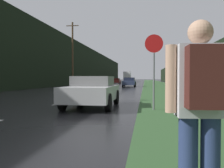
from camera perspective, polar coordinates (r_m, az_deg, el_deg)
name	(u,v)px	position (r m, az deg, el deg)	size (l,w,h in m)	color
grass_verge	(162,86)	(38.64, 11.97, -0.50)	(6.00, 240.00, 0.02)	#33562D
lane_stripe_c	(63,102)	(13.03, -11.68, -4.26)	(0.12, 3.00, 0.01)	silver
lane_stripe_d	(92,94)	(19.75, -4.84, -2.31)	(0.12, 3.00, 0.01)	silver
lane_stripe_e	(106,90)	(26.61, -1.51, -1.34)	(0.12, 3.00, 0.01)	silver
lane_stripe_f	(114,87)	(33.53, 0.45, -0.77)	(0.12, 3.00, 0.01)	silver
treeline_far_side	(76,64)	(50.72, -8.67, 4.90)	(2.00, 140.00, 8.74)	black
treeline_near_side	(189,71)	(49.32, 18.14, 2.96)	(2.00, 140.00, 5.33)	black
utility_pole_far	(73,54)	(34.49, -9.46, 7.18)	(1.80, 0.24, 9.25)	#4C3823
stop_sign	(154,63)	(9.60, 10.04, 4.92)	(0.72, 0.07, 3.02)	slate
hitchhiker_with_backpack	(201,104)	(2.32, 20.60, -4.62)	(0.63, 0.45, 1.83)	navy
car_passing_near	(93,91)	(10.59, -4.70, -1.67)	(2.03, 4.18, 1.37)	#BCBCBC
car_passing_far	(129,82)	(35.35, 4.17, 0.49)	(1.90, 4.70, 1.38)	#2D3856
car_oncoming	(116,81)	(52.81, 0.97, 0.74)	(1.90, 4.77, 1.26)	maroon
delivery_truck	(127,77)	(86.49, 3.69, 1.80)	(2.52, 7.01, 3.59)	gray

